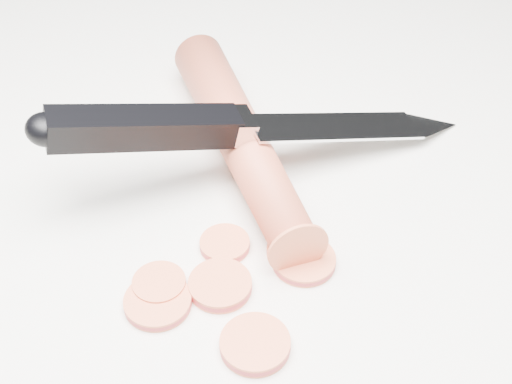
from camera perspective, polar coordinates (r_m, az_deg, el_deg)
ground at (r=0.45m, az=-3.71°, el=-2.50°), size 2.40×2.40×0.00m
carrot at (r=0.48m, az=-1.25°, el=4.37°), size 0.08×0.22×0.03m
carrot_slice_0 at (r=0.41m, az=-2.89°, el=-7.46°), size 0.04×0.04×0.01m
carrot_slice_1 at (r=0.41m, az=-7.88°, el=-8.71°), size 0.04×0.04×0.01m
carrot_slice_2 at (r=0.42m, az=3.86°, el=-5.48°), size 0.04×0.04×0.01m
carrot_slice_3 at (r=0.43m, az=-2.52°, el=-4.19°), size 0.03×0.03×0.01m
carrot_slice_4 at (r=0.43m, az=2.96°, el=-4.71°), size 0.03×0.03×0.01m
carrot_slice_5 at (r=0.41m, az=-7.75°, el=-7.35°), size 0.03×0.03×0.01m
carrot_slice_6 at (r=0.39m, az=-0.08°, el=-12.08°), size 0.04×0.04×0.01m
kitchen_knife at (r=0.46m, az=0.76°, el=5.77°), size 0.30×0.10×0.08m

